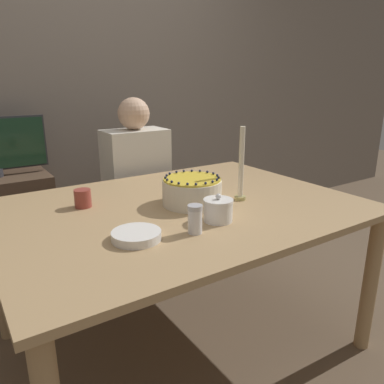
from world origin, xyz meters
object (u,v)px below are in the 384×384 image
Objects in this scene: cake at (192,191)px; sugar_bowl at (218,210)px; sugar_shaker at (195,219)px; candle at (241,170)px; person_man_blue_shirt at (138,201)px.

sugar_bowl is at bearing -97.29° from cake.
sugar_bowl is at bearing 19.29° from sugar_shaker.
sugar_bowl is 1.10× the size of sugar_shaker.
sugar_bowl is at bearing -147.57° from candle.
sugar_shaker is 0.09× the size of person_man_blue_shirt.
cake is 2.25× the size of sugar_bowl.
person_man_blue_shirt is (0.10, 0.81, -0.29)m from cake.
person_man_blue_shirt is at bearing 98.06° from candle.
person_man_blue_shirt is at bearing 82.85° from sugar_bowl.
sugar_bowl is at bearing 82.85° from person_man_blue_shirt.
sugar_shaker is 1.17m from person_man_blue_shirt.
sugar_bowl is 0.35× the size of candle.
candle is at bearing 98.06° from person_man_blue_shirt.
cake is 0.24m from sugar_bowl.
sugar_bowl is 0.10× the size of person_man_blue_shirt.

